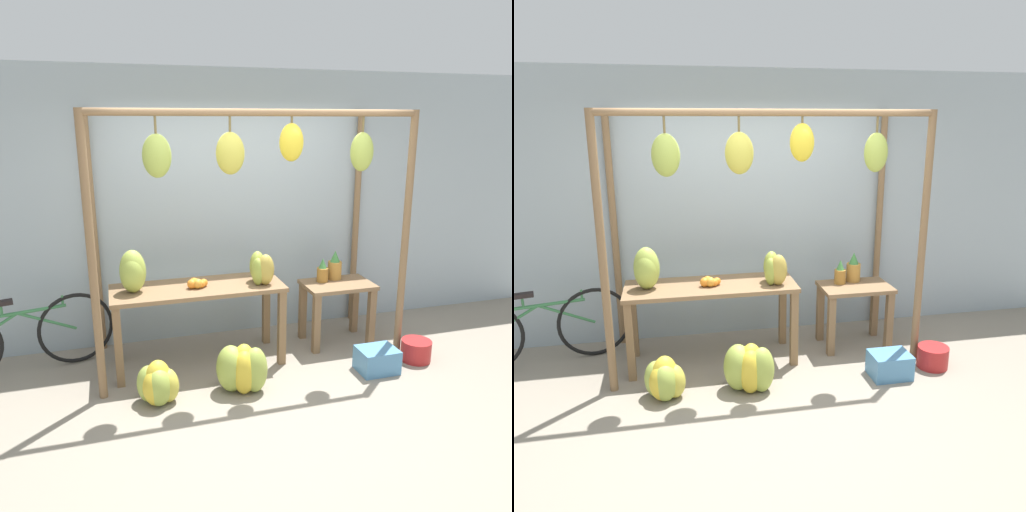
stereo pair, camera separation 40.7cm
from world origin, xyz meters
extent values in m
plane|color=gray|center=(0.00, 0.00, 0.00)|extent=(20.00, 20.00, 0.00)
cube|color=#99A8B2|center=(0.00, 1.59, 1.40)|extent=(8.00, 0.08, 2.80)
cylinder|color=brown|center=(-1.42, 0.50, 1.19)|extent=(0.07, 0.07, 2.38)
cylinder|color=brown|center=(1.42, 0.50, 1.19)|extent=(0.07, 0.07, 2.38)
cylinder|color=brown|center=(-1.42, 1.50, 1.19)|extent=(0.07, 0.07, 2.38)
cylinder|color=brown|center=(1.42, 1.50, 1.19)|extent=(0.07, 0.07, 2.38)
cylinder|color=brown|center=(0.00, 0.50, 2.35)|extent=(2.84, 0.06, 0.06)
cylinder|color=brown|center=(-0.87, 0.50, 2.26)|extent=(0.02, 0.02, 0.13)
ellipsoid|color=#9EB247|center=(-0.87, 0.50, 2.02)|extent=(0.23, 0.21, 0.34)
cylinder|color=brown|center=(-0.28, 0.50, 2.26)|extent=(0.02, 0.02, 0.12)
ellipsoid|color=gold|center=(-0.28, 0.50, 2.03)|extent=(0.24, 0.21, 0.34)
cylinder|color=brown|center=(0.25, 0.50, 2.30)|extent=(0.02, 0.02, 0.05)
ellipsoid|color=yellow|center=(0.25, 0.50, 2.11)|extent=(0.21, 0.19, 0.32)
cylinder|color=brown|center=(0.91, 0.50, 2.26)|extent=(0.02, 0.02, 0.13)
ellipsoid|color=#9EB247|center=(0.91, 0.50, 2.02)|extent=(0.21, 0.19, 0.34)
cube|color=brown|center=(-0.51, 0.90, 0.76)|extent=(1.61, 0.60, 0.04)
cube|color=brown|center=(-1.27, 0.65, 0.37)|extent=(0.07, 0.07, 0.74)
cube|color=brown|center=(0.24, 0.65, 0.37)|extent=(0.07, 0.07, 0.74)
cube|color=brown|center=(-1.27, 1.15, 0.37)|extent=(0.07, 0.07, 0.74)
cube|color=brown|center=(0.24, 1.15, 0.37)|extent=(0.07, 0.07, 0.74)
cube|color=brown|center=(0.96, 0.96, 0.64)|extent=(0.72, 0.47, 0.04)
cube|color=brown|center=(0.65, 0.77, 0.31)|extent=(0.07, 0.07, 0.62)
cube|color=brown|center=(1.27, 0.77, 0.31)|extent=(0.07, 0.07, 0.62)
cube|color=brown|center=(0.65, 1.15, 0.31)|extent=(0.07, 0.07, 0.62)
cube|color=brown|center=(1.27, 1.15, 0.31)|extent=(0.07, 0.07, 0.62)
ellipsoid|color=#9EB247|center=(-1.10, 0.90, 0.98)|extent=(0.24, 0.21, 0.39)
ellipsoid|color=#9EB247|center=(-1.10, 0.90, 0.97)|extent=(0.23, 0.25, 0.36)
sphere|color=orange|center=(-0.49, 0.84, 0.82)|extent=(0.07, 0.07, 0.07)
sphere|color=orange|center=(-0.54, 0.87, 0.83)|extent=(0.08, 0.08, 0.08)
sphere|color=orange|center=(-0.46, 0.87, 0.82)|extent=(0.07, 0.07, 0.07)
sphere|color=orange|center=(-0.53, 0.83, 0.83)|extent=(0.09, 0.09, 0.09)
sphere|color=orange|center=(-0.55, 0.87, 0.82)|extent=(0.08, 0.08, 0.08)
sphere|color=orange|center=(-0.54, 0.91, 0.82)|extent=(0.08, 0.08, 0.08)
sphere|color=orange|center=(-0.53, 0.86, 0.82)|extent=(0.08, 0.08, 0.08)
sphere|color=orange|center=(-0.58, 0.85, 0.83)|extent=(0.09, 0.09, 0.09)
cylinder|color=#B27F38|center=(0.99, 1.10, 0.75)|extent=(0.15, 0.15, 0.19)
cone|color=#428442|center=(0.99, 1.10, 0.91)|extent=(0.10, 0.10, 0.12)
cylinder|color=#A3702D|center=(0.83, 1.05, 0.73)|extent=(0.12, 0.12, 0.15)
cone|color=#428442|center=(0.83, 1.05, 0.86)|extent=(0.08, 0.08, 0.11)
ellipsoid|color=gold|center=(-0.90, 0.27, 0.15)|extent=(0.26, 0.27, 0.30)
ellipsoid|color=gold|center=(-0.97, 0.28, 0.19)|extent=(0.30, 0.29, 0.38)
ellipsoid|color=#9EB247|center=(-1.05, 0.32, 0.16)|extent=(0.28, 0.29, 0.32)
ellipsoid|color=gold|center=(-0.99, 0.26, 0.16)|extent=(0.29, 0.31, 0.33)
ellipsoid|color=#9EB247|center=(-0.97, 0.24, 0.17)|extent=(0.26, 0.28, 0.33)
ellipsoid|color=#9EB247|center=(-0.15, 0.22, 0.21)|extent=(0.30, 0.29, 0.41)
ellipsoid|color=gold|center=(-0.24, 0.28, 0.21)|extent=(0.31, 0.30, 0.43)
ellipsoid|color=#9EB247|center=(-0.34, 0.30, 0.21)|extent=(0.31, 0.34, 0.42)
ellipsoid|color=gold|center=(-0.25, 0.22, 0.20)|extent=(0.29, 0.29, 0.40)
cube|color=#4C84B2|center=(1.05, 0.25, 0.11)|extent=(0.36, 0.28, 0.23)
cylinder|color=#AD2323|center=(1.54, 0.34, 0.10)|extent=(0.29, 0.29, 0.21)
torus|color=black|center=(-1.65, 1.24, 0.35)|extent=(0.70, 0.20, 0.71)
cylinder|color=#337042|center=(-2.13, 1.13, 0.61)|extent=(0.82, 0.23, 0.03)
cylinder|color=#337042|center=(-1.89, 1.19, 0.48)|extent=(0.50, 0.14, 0.28)
cylinder|color=#337042|center=(-2.25, 1.10, 0.66)|extent=(0.02, 0.02, 0.10)
cube|color=black|center=(-2.25, 1.10, 0.73)|extent=(0.21, 0.12, 0.04)
cylinder|color=#337042|center=(-1.74, 1.22, 0.66)|extent=(0.02, 0.02, 0.10)
ellipsoid|color=#93A33D|center=(0.07, 0.90, 0.93)|extent=(0.22, 0.23, 0.30)
ellipsoid|color=#B2993D|center=(0.11, 0.76, 0.93)|extent=(0.18, 0.16, 0.30)
ellipsoid|color=#93A33D|center=(0.04, 0.77, 0.92)|extent=(0.15, 0.16, 0.27)
camera|label=1|loc=(-1.25, -3.52, 2.29)|focal=35.00mm
camera|label=2|loc=(-0.85, -3.62, 2.29)|focal=35.00mm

